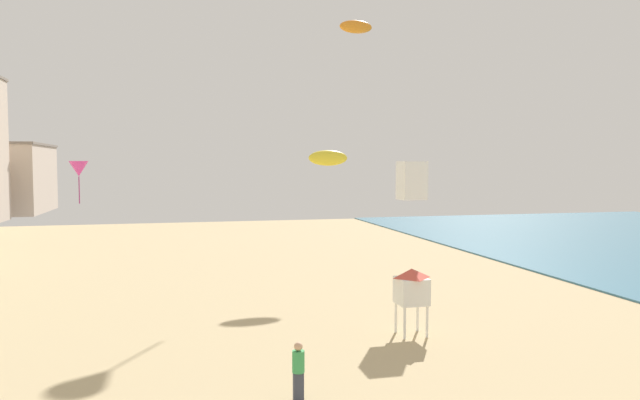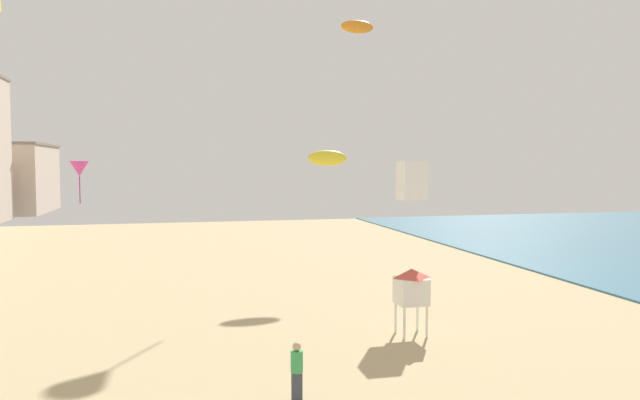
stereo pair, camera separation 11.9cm
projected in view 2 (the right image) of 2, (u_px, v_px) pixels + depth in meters
The scene contains 6 objects.
kite_flyer at pixel (297, 368), 16.14m from camera, with size 0.34×0.34×1.64m.
lifeguard_stand at pixel (411, 287), 22.34m from camera, with size 1.10×1.10×2.55m.
kite_yellow_parafoil at pixel (327, 158), 19.80m from camera, with size 1.34×0.37×0.52m.
kite_orange_parafoil at pixel (357, 27), 43.47m from camera, with size 2.48×0.69×0.97m.
kite_magenta_delta at pixel (79, 169), 26.19m from camera, with size 0.83×0.83×1.89m.
kite_white_box at pixel (412, 181), 26.15m from camera, with size 1.08×1.08×1.70m.
Camera 2 is at (-2.02, -7.69, 6.48)m, focal length 33.10 mm.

